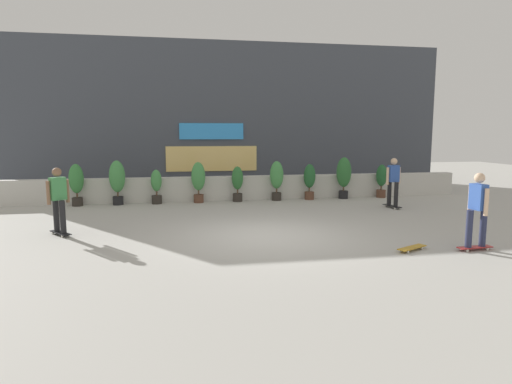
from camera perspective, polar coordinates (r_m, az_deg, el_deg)
name	(u,v)px	position (r m, az deg, el deg)	size (l,w,h in m)	color
ground_plane	(267,236)	(10.90, 1.41, -5.75)	(48.00, 48.00, 0.00)	#B2AFA8
planter_wall	(235,188)	(16.65, -2.75, 0.53)	(18.00, 0.40, 0.90)	beige
building_backdrop	(223,117)	(20.50, -4.28, 9.71)	(20.00, 2.08, 6.50)	#424751
potted_plant_0	(76,182)	(16.39, -22.40, 1.25)	(0.50, 0.50, 1.47)	#2D2823
potted_plant_1	(117,179)	(16.15, -17.67, 1.63)	(0.55, 0.55, 1.57)	black
potted_plant_2	(156,185)	(16.06, -12.87, 0.84)	(0.38, 0.38, 1.23)	#2D2823
potted_plant_3	(198,179)	(16.04, -7.54, 1.67)	(0.51, 0.51, 1.48)	brown
potted_plant_4	(237,182)	(16.18, -2.43, 1.31)	(0.42, 0.42, 1.31)	#2D2823
potted_plant_5	(277,178)	(16.43, 2.71, 1.88)	(0.51, 0.51, 1.49)	#2D2823
potted_plant_6	(310,179)	(16.78, 7.00, 1.63)	(0.44, 0.44, 1.36)	brown
potted_plant_7	(344,174)	(17.22, 11.39, 2.27)	(0.56, 0.56, 1.60)	black
potted_plant_8	(381,179)	(17.87, 16.06, 1.61)	(0.42, 0.42, 1.30)	brown
skater_far_left	(393,180)	(15.46, 17.47, 1.45)	(0.55, 0.82, 1.70)	black
skater_foreground	(478,208)	(10.56, 26.95, -1.84)	(0.81, 0.56, 1.70)	maroon
skater_mid_plaza	(58,198)	(11.84, -24.39, -0.73)	(0.65, 0.75, 1.70)	black
skateboard_near_camera	(412,248)	(10.16, 19.70, -6.86)	(0.81, 0.53, 0.08)	#BF8C26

